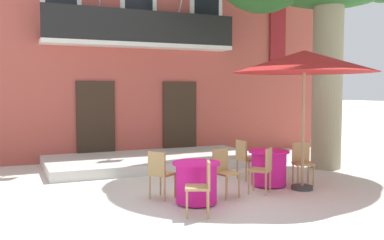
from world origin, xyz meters
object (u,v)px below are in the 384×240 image
Objects in this scene: cafe_chair_near_tree_0 at (263,167)px; cafe_chair_middle_2 at (160,171)px; cafe_table_middle at (196,182)px; cafe_chair_near_tree_2 at (245,157)px; cafe_umbrella at (304,62)px; cafe_chair_middle_0 at (202,184)px; cafe_chair_middle_1 at (224,169)px; cafe_chair_near_tree_1 at (302,160)px; cafe_table_near_tree at (269,168)px.

cafe_chair_near_tree_0 is 1.00× the size of cafe_chair_middle_2.
cafe_table_middle is at bearing -173.55° from cafe_chair_near_tree_0.
cafe_chair_near_tree_0 and cafe_chair_near_tree_2 have the same top height.
cafe_umbrella is (0.60, -1.30, 2.08)m from cafe_chair_near_tree_2.
cafe_chair_middle_0 is (-2.08, -2.20, 0.00)m from cafe_chair_near_tree_2.
cafe_chair_middle_0 is 1.36m from cafe_chair_middle_1.
cafe_table_middle is at bearing -141.63° from cafe_chair_near_tree_2.
cafe_chair_middle_0 is (-1.74, -0.89, 0.00)m from cafe_chair_near_tree_0.
cafe_chair_middle_2 is 0.31× the size of cafe_umbrella.
cafe_table_middle is 0.95× the size of cafe_chair_middle_0.
cafe_chair_middle_0 is 0.31× the size of cafe_umbrella.
cafe_chair_middle_2 is (-3.24, 0.02, 0.00)m from cafe_chair_near_tree_1.
cafe_chair_near_tree_2 is at bearing 102.04° from cafe_table_near_tree.
cafe_table_near_tree is 0.30× the size of cafe_umbrella.
cafe_chair_near_tree_0 is at bearing -179.73° from cafe_umbrella.
cafe_chair_middle_2 is (-2.01, 0.40, 0.00)m from cafe_chair_near_tree_0.
cafe_chair_middle_0 and cafe_chair_middle_1 have the same top height.
cafe_chair_near_tree_0 is 1.35m from cafe_chair_near_tree_2.
cafe_chair_near_tree_0 is 1.00× the size of cafe_chair_near_tree_2.
cafe_chair_near_tree_2 is 1.67m from cafe_chair_middle_1.
cafe_chair_middle_1 reaches higher than cafe_table_near_tree.
cafe_table_near_tree is at bearing 166.20° from cafe_chair_near_tree_1.
cafe_chair_middle_2 is at bearing 172.35° from cafe_umbrella.
cafe_chair_near_tree_1 and cafe_chair_middle_1 have the same top height.
cafe_chair_near_tree_2 is at bearing 134.12° from cafe_chair_near_tree_1.
cafe_chair_middle_2 is at bearing 179.73° from cafe_chair_near_tree_1.
cafe_chair_middle_0 is at bearing -106.87° from cafe_table_middle.
cafe_chair_near_tree_0 is 0.31× the size of cafe_umbrella.
cafe_chair_near_tree_1 is 2.81m from cafe_table_middle.
cafe_chair_near_tree_2 is at bearing 75.31° from cafe_chair_near_tree_0.
cafe_chair_near_tree_0 is at bearing -104.69° from cafe_chair_near_tree_2.
cafe_chair_near_tree_1 is 1.00× the size of cafe_chair_near_tree_2.
cafe_chair_middle_2 is at bearing 101.83° from cafe_chair_middle_0.
cafe_umbrella is at bearing 0.27° from cafe_chair_near_tree_0.
cafe_table_near_tree is 2.68m from cafe_chair_middle_0.
cafe_chair_near_tree_0 is 1.29m from cafe_chair_near_tree_1.
cafe_chair_near_tree_1 is 1.05× the size of cafe_table_middle.
cafe_chair_near_tree_0 is (-0.50, -0.57, 0.14)m from cafe_table_near_tree.
cafe_table_near_tree is at bearing 19.21° from cafe_chair_middle_1.
cafe_chair_near_tree_1 is 1.00× the size of cafe_chair_middle_0.
cafe_chair_near_tree_2 is (-0.89, 0.92, 0.00)m from cafe_chair_near_tree_1.
cafe_chair_near_tree_0 is 0.83m from cafe_chair_middle_1.
cafe_chair_near_tree_1 is at bearing 17.39° from cafe_chair_near_tree_0.
cafe_table_middle is 0.95× the size of cafe_chair_middle_1.
cafe_table_near_tree and cafe_table_middle have the same top height.
cafe_chair_middle_1 is (0.70, 0.28, 0.14)m from cafe_table_middle.
cafe_table_middle is 0.30× the size of cafe_umbrella.
cafe_chair_near_tree_1 reaches higher than cafe_table_near_tree.
cafe_chair_near_tree_2 is 1.00× the size of cafe_chair_middle_2.
cafe_table_near_tree is at bearing 128.37° from cafe_umbrella.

